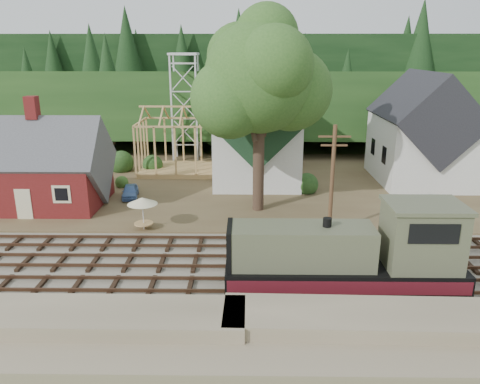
{
  "coord_description": "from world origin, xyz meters",
  "views": [
    {
      "loc": [
        1.02,
        -26.15,
        12.92
      ],
      "look_at": [
        0.58,
        6.0,
        3.0
      ],
      "focal_mm": 35.0,
      "sensor_mm": 36.0,
      "label": 1
    }
  ],
  "objects_px": {
    "car_blue": "(130,191)",
    "patio_set": "(142,202)",
    "car_green": "(43,190)",
    "locomotive": "(354,255)"
  },
  "relations": [
    {
      "from": "locomotive",
      "to": "car_blue",
      "type": "relative_size",
      "value": 3.84
    },
    {
      "from": "locomotive",
      "to": "car_green",
      "type": "distance_m",
      "value": 28.88
    },
    {
      "from": "car_green",
      "to": "patio_set",
      "type": "height_order",
      "value": "patio_set"
    },
    {
      "from": "car_blue",
      "to": "patio_set",
      "type": "xyz_separation_m",
      "value": [
        2.79,
        -7.53,
        1.49
      ]
    },
    {
      "from": "car_blue",
      "to": "locomotive",
      "type": "bearing_deg",
      "value": -54.2
    },
    {
      "from": "patio_set",
      "to": "car_green",
      "type": "bearing_deg",
      "value": 143.94
    },
    {
      "from": "car_green",
      "to": "patio_set",
      "type": "distance_m",
      "value": 13.19
    },
    {
      "from": "car_blue",
      "to": "patio_set",
      "type": "relative_size",
      "value": 1.37
    },
    {
      "from": "car_blue",
      "to": "patio_set",
      "type": "height_order",
      "value": "patio_set"
    },
    {
      "from": "locomotive",
      "to": "car_blue",
      "type": "distance_m",
      "value": 22.73
    }
  ]
}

